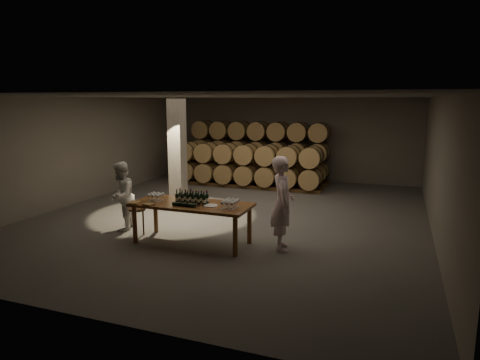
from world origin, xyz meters
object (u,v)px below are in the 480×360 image
at_px(notebook_near, 148,204).
at_px(person_woman, 121,196).
at_px(person_man, 282,203).
at_px(bottle_cluster, 192,198).
at_px(tasting_table, 192,208).
at_px(stool, 137,213).
at_px(plate, 211,206).

xyz_separation_m(notebook_near, person_woman, (-1.24, 0.76, -0.08)).
bearing_deg(notebook_near, person_man, 29.64).
height_order(bottle_cluster, notebook_near, bottle_cluster).
bearing_deg(tasting_table, stool, 176.62).
relative_size(tasting_table, person_woman, 1.56).
bearing_deg(bottle_cluster, stool, 177.09).
xyz_separation_m(tasting_table, notebook_near, (-0.80, -0.45, 0.12)).
distance_m(tasting_table, stool, 1.48).
height_order(tasting_table, notebook_near, notebook_near).
bearing_deg(plate, person_man, 14.64).
bearing_deg(bottle_cluster, person_woman, 171.64).
distance_m(bottle_cluster, person_woman, 2.08).
distance_m(plate, stool, 1.98).
distance_m(plate, notebook_near, 1.34).
height_order(person_man, person_woman, person_man).
bearing_deg(tasting_table, notebook_near, -150.67).
xyz_separation_m(person_man, person_woman, (-3.99, -0.00, -0.16)).
height_order(tasting_table, plate, plate).
bearing_deg(person_woman, person_man, 74.42).
xyz_separation_m(stool, person_man, (3.40, 0.23, 0.47)).
relative_size(bottle_cluster, notebook_near, 3.24).
xyz_separation_m(tasting_table, plate, (0.48, -0.06, 0.11)).
relative_size(stool, person_man, 0.32).
height_order(bottle_cluster, person_man, person_man).
relative_size(bottle_cluster, person_man, 0.37).
bearing_deg(notebook_near, tasting_table, 43.36).
bearing_deg(stool, tasting_table, -3.38).
bearing_deg(stool, person_woman, 158.97).
relative_size(tasting_table, person_man, 1.31).
bearing_deg(plate, bottle_cluster, 170.92).
height_order(plate, notebook_near, notebook_near).
bearing_deg(notebook_near, bottle_cluster, 43.87).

